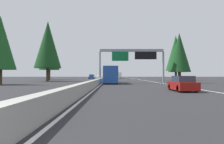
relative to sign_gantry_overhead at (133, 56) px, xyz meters
The scene contains 17 objects.
ground_plane 22.16m from the sign_gantry_overhead, 16.28° to the left, with size 320.00×320.00×0.00m, color #262628.
median_barrier 41.43m from the sign_gantry_overhead, ahead, with size 180.00×0.56×0.90m, color #9E9B93.
shoulder_stripe_right 31.59m from the sign_gantry_overhead, 10.14° to the right, with size 160.00×0.16×0.01m, color silver.
shoulder_stripe_median 31.64m from the sign_gantry_overhead, 10.68° to the left, with size 160.00×0.16×0.01m, color silver.
sign_gantry_overhead is the anchor object (origin of this frame).
sedan_mid_center 21.73m from the sign_gantry_overhead, behind, with size 4.40×1.80×1.47m.
bus_distant_a 5.57m from the sign_gantry_overhead, 101.78° to the left, with size 11.50×2.55×3.10m.
sedan_mid_right 31.29m from the sign_gantry_overhead, ahead, with size 4.40×1.80×1.47m.
box_truck_distant_b 68.22m from the sign_gantry_overhead, ahead, with size 8.50×2.40×2.95m.
sedan_far_center 70.75m from the sign_gantry_overhead, ahead, with size 4.40×1.80×1.47m.
oncoming_near 38.54m from the sign_gantry_overhead, 13.42° to the left, with size 5.60×2.00×1.86m.
oncoming_far 49.45m from the sign_gantry_overhead, 14.79° to the left, with size 5.60×2.00×1.86m.
conifer_right_near 9.42m from the sign_gantry_overhead, 84.94° to the right, with size 4.36×4.36×9.92m.
conifer_right_mid 25.45m from the sign_gantry_overhead, 34.95° to the right, with size 5.76×5.76×13.10m.
conifer_left_foreground 23.18m from the sign_gantry_overhead, 107.81° to the left, with size 4.92×4.92×11.19m.
conifer_left_near 23.79m from the sign_gantry_overhead, 58.97° to the left, with size 6.65×6.65×15.12m.
conifer_left_mid 39.71m from the sign_gantry_overhead, 39.46° to the left, with size 6.74×6.74×15.33m.
Camera 1 is at (-2.52, -2.14, 1.53)m, focal length 34.68 mm.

